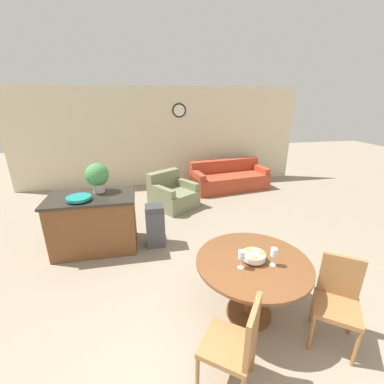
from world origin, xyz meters
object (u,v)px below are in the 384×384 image
(dining_chair_near_left, at_px, (237,342))
(armchair, at_px, (172,195))
(wine_glass_right, at_px, (274,253))
(dining_table, at_px, (252,274))
(teal_bowl, at_px, (79,198))
(dining_chair_near_right, at_px, (338,297))
(fruit_bowl, at_px, (254,256))
(potted_plant, at_px, (97,176))
(wine_glass_left, at_px, (241,255))
(trash_bin, at_px, (155,226))
(couch, at_px, (229,179))
(kitchen_island, at_px, (95,222))

(dining_chair_near_left, distance_m, armchair, 4.13)
(wine_glass_right, bearing_deg, dining_chair_near_left, -134.95)
(dining_table, distance_m, teal_bowl, 2.72)
(dining_table, height_order, dining_chair_near_right, dining_chair_near_right)
(dining_table, xyz_separation_m, armchair, (-0.47, 3.39, -0.30))
(fruit_bowl, bearing_deg, dining_table, 142.83)
(potted_plant, bearing_deg, wine_glass_left, -52.07)
(dining_chair_near_right, height_order, wine_glass_left, wine_glass_left)
(armchair, bearing_deg, wine_glass_left, -118.34)
(dining_table, height_order, dining_chair_near_left, dining_chair_near_left)
(trash_bin, bearing_deg, potted_plant, 162.06)
(wine_glass_right, relative_size, teal_bowl, 0.56)
(dining_chair_near_right, xyz_separation_m, teal_bowl, (-2.81, 2.14, 0.47))
(dining_table, xyz_separation_m, couch, (1.25, 4.34, -0.30))
(teal_bowl, xyz_separation_m, couch, (3.33, 2.64, -0.71))
(teal_bowl, bearing_deg, dining_chair_near_right, -37.29)
(fruit_bowl, relative_size, trash_bin, 0.34)
(dining_table, relative_size, armchair, 1.01)
(kitchen_island, xyz_separation_m, armchair, (1.47, 1.53, -0.20))
(dining_chair_near_left, xyz_separation_m, dining_chair_near_right, (1.18, 0.28, 0.00))
(dining_chair_near_right, relative_size, wine_glass_right, 4.57)
(couch, distance_m, armchair, 1.96)
(wine_glass_right, height_order, teal_bowl, teal_bowl)
(wine_glass_right, height_order, kitchen_island, wine_glass_right)
(wine_glass_right, distance_m, trash_bin, 2.25)
(wine_glass_left, bearing_deg, teal_bowl, 136.95)
(fruit_bowl, relative_size, armchair, 0.20)
(dining_table, relative_size, wine_glass_right, 6.14)
(dining_table, distance_m, wine_glass_left, 0.38)
(teal_bowl, bearing_deg, potted_plant, 55.15)
(wine_glass_right, xyz_separation_m, potted_plant, (-2.01, 2.16, 0.33))
(fruit_bowl, height_order, teal_bowl, teal_bowl)
(wine_glass_right, relative_size, armchair, 0.16)
(dining_chair_near_right, height_order, potted_plant, potted_plant)
(wine_glass_right, xyz_separation_m, couch, (1.08, 4.45, -0.62))
(wine_glass_right, bearing_deg, teal_bowl, 141.31)
(dining_chair_near_right, relative_size, armchair, 0.75)
(wine_glass_right, bearing_deg, kitchen_island, 136.93)
(dining_chair_near_left, relative_size, wine_glass_left, 4.57)
(dining_chair_near_right, bearing_deg, couch, -59.46)
(dining_table, xyz_separation_m, trash_bin, (-0.97, 1.76, -0.21))
(trash_bin, bearing_deg, dining_table, -61.27)
(dining_chair_near_left, bearing_deg, couch, 18.19)
(wine_glass_left, relative_size, wine_glass_right, 1.00)
(couch, bearing_deg, dining_table, -114.30)
(fruit_bowl, bearing_deg, couch, 74.00)
(teal_bowl, distance_m, trash_bin, 1.28)
(kitchen_island, height_order, trash_bin, kitchen_island)
(fruit_bowl, bearing_deg, wine_glass_right, -33.54)
(fruit_bowl, xyz_separation_m, wine_glass_left, (-0.18, -0.09, 0.09))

